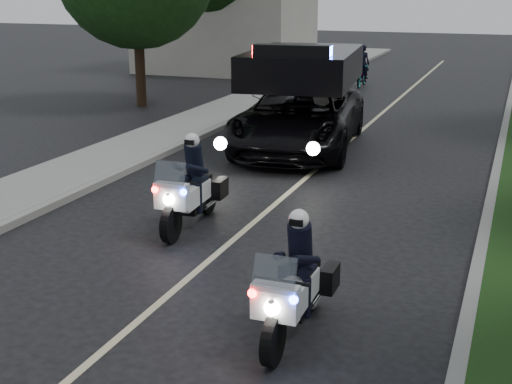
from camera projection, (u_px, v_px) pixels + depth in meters
The scene contains 13 objects.
ground at pixel (148, 313), 9.48m from camera, with size 120.00×120.00×0.00m, color black.
curb_right at pixel (498, 164), 17.01m from camera, with size 0.20×60.00×0.15m, color gray.
curb_left at pixel (195, 139), 19.81m from camera, with size 0.20×60.00×0.15m, color gray.
sidewalk_left at pixel (161, 136), 20.19m from camera, with size 2.00×60.00×0.16m, color gray.
building_far at pixel (226, 1), 35.17m from camera, with size 8.00×6.00×7.00m, color #A8A396.
lane_marking at pixel (335, 153), 18.43m from camera, with size 0.12×50.00×0.01m, color #BFB78C.
police_moto_left at pixel (191, 226), 12.86m from camera, with size 0.72×2.05×1.74m, color white, non-canonical shape.
police_moto_right at pixel (294, 333), 8.93m from camera, with size 0.67×1.92×1.64m, color silver, non-canonical shape.
police_suv at pixel (299, 149), 18.95m from camera, with size 2.94×6.35×3.09m, color black.
bicycle at pixel (362, 87), 30.51m from camera, with size 0.66×1.88×0.98m, color black.
cyclist at pixel (362, 87), 30.51m from camera, with size 0.58×0.39×1.61m, color black.
tree_left_near at pixel (142, 106), 25.66m from camera, with size 5.70×5.70×9.51m, color #1A4316, non-canonical shape.
tree_left_far at pixel (226, 73), 35.25m from camera, with size 6.15×6.15×10.24m, color #143310, non-canonical shape.
Camera 1 is at (4.45, -7.52, 4.29)m, focal length 48.78 mm.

